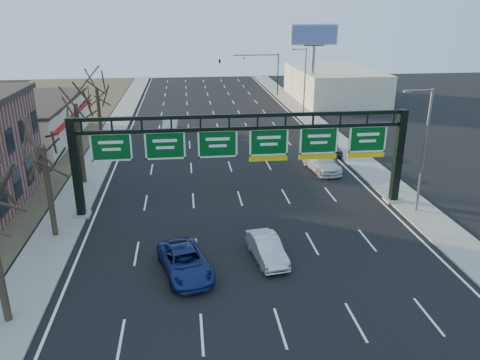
{
  "coord_description": "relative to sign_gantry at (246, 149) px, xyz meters",
  "views": [
    {
      "loc": [
        -4.03,
        -23.81,
        14.07
      ],
      "look_at": [
        -0.53,
        5.53,
        3.2
      ],
      "focal_mm": 35.0,
      "sensor_mm": 36.0,
      "label": 1
    }
  ],
  "objects": [
    {
      "name": "car_silver_sedan",
      "position": [
        0.3,
        -7.62,
        -3.93
      ],
      "size": [
        2.09,
        4.45,
        1.41
      ],
      "primitive_type": "imported",
      "rotation": [
        0.0,
        0.0,
        0.15
      ],
      "color": "#B3B3B8",
      "rests_on": "ground"
    },
    {
      "name": "tree_mid",
      "position": [
        -12.96,
        7.0,
        3.23
      ],
      "size": [
        3.6,
        3.6,
        9.24
      ],
      "color": "#2D2319",
      "rests_on": "sidewalk_left"
    },
    {
      "name": "streetlight_far",
      "position": [
        12.31,
        32.0,
        0.45
      ],
      "size": [
        2.15,
        0.22,
        9.0
      ],
      "color": "slate",
      "rests_on": "sidewalk_right"
    },
    {
      "name": "car_silver_distant",
      "position": [
        -5.95,
        24.38,
        -3.81
      ],
      "size": [
        2.11,
        5.1,
        1.64
      ],
      "primitive_type": "imported",
      "rotation": [
        0.0,
        0.0,
        -0.08
      ],
      "color": "#A1A2A6",
      "rests_on": "ground"
    },
    {
      "name": "car_grey_far",
      "position": [
        10.34,
        13.0,
        -3.9
      ],
      "size": [
        2.06,
        4.4,
        1.46
      ],
      "primitive_type": "imported",
      "rotation": [
        0.0,
        0.0,
        0.08
      ],
      "color": "#444649",
      "rests_on": "ground"
    },
    {
      "name": "cream_strip",
      "position": [
        -21.64,
        21.0,
        -2.27
      ],
      "size": [
        10.9,
        18.4,
        4.7
      ],
      "color": "beige",
      "rests_on": "ground"
    },
    {
      "name": "building_right_distant",
      "position": [
        19.84,
        42.0,
        -2.13
      ],
      "size": [
        12.0,
        20.0,
        5.0
      ],
      "primitive_type": "cube",
      "color": "beige",
      "rests_on": "ground"
    },
    {
      "name": "car_white_wagon",
      "position": [
        8.09,
        7.88,
        -3.85
      ],
      "size": [
        2.89,
        5.64,
        1.57
      ],
      "primitive_type": "imported",
      "rotation": [
        0.0,
        0.0,
        0.13
      ],
      "color": "silver",
      "rests_on": "ground"
    },
    {
      "name": "lane_markings",
      "position": [
        -0.16,
        12.0,
        -4.62
      ],
      "size": [
        21.6,
        120.0,
        0.01
      ],
      "primitive_type": "cube",
      "color": "white",
      "rests_on": "ground"
    },
    {
      "name": "car_blue_suv",
      "position": [
        -4.53,
        -8.65,
        -3.91
      ],
      "size": [
        3.54,
        5.56,
        1.43
      ],
      "primitive_type": "imported",
      "rotation": [
        0.0,
        0.0,
        0.24
      ],
      "color": "navy",
      "rests_on": "ground"
    },
    {
      "name": "traffic_signal_mast",
      "position": [
        5.53,
        47.0,
        0.87
      ],
      "size": [
        10.16,
        0.54,
        7.0
      ],
      "color": "black",
      "rests_on": "ground"
    },
    {
      "name": "tree_far",
      "position": [
        -12.96,
        17.0,
        2.86
      ],
      "size": [
        3.6,
        3.6,
        8.86
      ],
      "color": "#2D2319",
      "rests_on": "sidewalk_left"
    },
    {
      "name": "sign_gantry",
      "position": [
        0.0,
        0.0,
        0.0
      ],
      "size": [
        24.6,
        1.2,
        7.2
      ],
      "color": "black",
      "rests_on": "ground"
    },
    {
      "name": "streetlight_near",
      "position": [
        12.31,
        -2.0,
        0.45
      ],
      "size": [
        2.15,
        0.22,
        9.0
      ],
      "color": "slate",
      "rests_on": "sidewalk_right"
    },
    {
      "name": "tree_gantry",
      "position": [
        -12.96,
        -3.0,
        2.48
      ],
      "size": [
        3.6,
        3.6,
        8.48
      ],
      "color": "#2D2319",
      "rests_on": "sidewalk_left"
    },
    {
      "name": "ground",
      "position": [
        -0.16,
        -8.0,
        -4.63
      ],
      "size": [
        160.0,
        160.0,
        0.0
      ],
      "primitive_type": "plane",
      "color": "black",
      "rests_on": "ground"
    },
    {
      "name": "sidewalk_right",
      "position": [
        12.64,
        12.0,
        -4.57
      ],
      "size": [
        3.0,
        120.0,
        0.12
      ],
      "primitive_type": "cube",
      "color": "gray",
      "rests_on": "ground"
    },
    {
      "name": "billboard_right",
      "position": [
        14.84,
        36.98,
        4.43
      ],
      "size": [
        7.0,
        0.5,
        12.0
      ],
      "color": "slate",
      "rests_on": "ground"
    },
    {
      "name": "sidewalk_left",
      "position": [
        -12.96,
        12.0,
        -4.57
      ],
      "size": [
        3.0,
        120.0,
        0.12
      ],
      "primitive_type": "cube",
      "color": "gray",
      "rests_on": "ground"
    }
  ]
}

